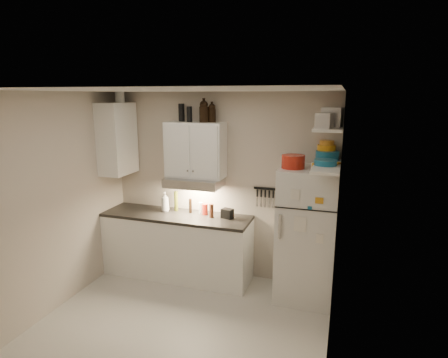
% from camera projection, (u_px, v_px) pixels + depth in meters
% --- Properties ---
extents(floor, '(3.20, 3.00, 0.02)m').
position_uv_depth(floor, '(178.00, 331.00, 4.16)').
color(floor, beige).
rests_on(floor, ground).
extents(ceiling, '(3.20, 3.00, 0.02)m').
position_uv_depth(ceiling, '(170.00, 89.00, 3.58)').
color(ceiling, silver).
rests_on(ceiling, ground).
extents(back_wall, '(3.20, 0.02, 2.60)m').
position_uv_depth(back_wall, '(221.00, 186.00, 5.27)').
color(back_wall, '#BDB1A1').
rests_on(back_wall, ground).
extents(left_wall, '(0.02, 3.00, 2.60)m').
position_uv_depth(left_wall, '(49.00, 205.00, 4.36)').
color(left_wall, '#BDB1A1').
rests_on(left_wall, ground).
extents(right_wall, '(0.02, 3.00, 2.60)m').
position_uv_depth(right_wall, '(336.00, 237.00, 3.38)').
color(right_wall, '#BDB1A1').
rests_on(right_wall, ground).
extents(base_cabinet, '(2.10, 0.60, 0.88)m').
position_uv_depth(base_cabinet, '(177.00, 247.00, 5.34)').
color(base_cabinet, white).
rests_on(base_cabinet, floor).
extents(countertop, '(2.10, 0.62, 0.04)m').
position_uv_depth(countertop, '(176.00, 216.00, 5.24)').
color(countertop, black).
rests_on(countertop, base_cabinet).
extents(upper_cabinet, '(0.80, 0.33, 0.75)m').
position_uv_depth(upper_cabinet, '(196.00, 150.00, 5.09)').
color(upper_cabinet, white).
rests_on(upper_cabinet, back_wall).
extents(side_cabinet, '(0.33, 0.55, 1.00)m').
position_uv_depth(side_cabinet, '(117.00, 139.00, 5.28)').
color(side_cabinet, white).
rests_on(side_cabinet, left_wall).
extents(range_hood, '(0.76, 0.46, 0.12)m').
position_uv_depth(range_hood, '(194.00, 182.00, 5.12)').
color(range_hood, silver).
rests_on(range_hood, back_wall).
extents(fridge, '(0.70, 0.68, 1.70)m').
position_uv_depth(fridge, '(306.00, 235.00, 4.67)').
color(fridge, silver).
rests_on(fridge, floor).
extents(shelf_hi, '(0.30, 0.95, 0.03)m').
position_uv_depth(shelf_hi, '(329.00, 127.00, 4.19)').
color(shelf_hi, white).
rests_on(shelf_hi, right_wall).
extents(shelf_lo, '(0.30, 0.95, 0.03)m').
position_uv_depth(shelf_lo, '(327.00, 166.00, 4.28)').
color(shelf_lo, white).
rests_on(shelf_lo, right_wall).
extents(knife_strip, '(0.42, 0.02, 0.03)m').
position_uv_depth(knife_strip, '(269.00, 189.00, 5.03)').
color(knife_strip, black).
rests_on(knife_strip, back_wall).
extents(dutch_oven, '(0.32, 0.32, 0.16)m').
position_uv_depth(dutch_oven, '(293.00, 162.00, 4.45)').
color(dutch_oven, '#A92113').
rests_on(dutch_oven, fridge).
extents(book_stack, '(0.32, 0.35, 0.09)m').
position_uv_depth(book_stack, '(326.00, 167.00, 4.31)').
color(book_stack, orange).
rests_on(book_stack, fridge).
extents(spice_jar, '(0.07, 0.07, 0.09)m').
position_uv_depth(spice_jar, '(313.00, 166.00, 4.34)').
color(spice_jar, silver).
rests_on(spice_jar, fridge).
extents(stock_pot, '(0.32, 0.32, 0.20)m').
position_uv_depth(stock_pot, '(335.00, 115.00, 4.46)').
color(stock_pot, silver).
rests_on(stock_pot, shelf_hi).
extents(tin_a, '(0.24, 0.22, 0.21)m').
position_uv_depth(tin_a, '(332.00, 117.00, 4.08)').
color(tin_a, '#AAAAAD').
rests_on(tin_a, shelf_hi).
extents(tin_b, '(0.19, 0.19, 0.16)m').
position_uv_depth(tin_b, '(324.00, 121.00, 3.88)').
color(tin_b, '#AAAAAD').
rests_on(tin_b, shelf_hi).
extents(bowl_teal, '(0.28, 0.28, 0.11)m').
position_uv_depth(bowl_teal, '(327.00, 155.00, 4.58)').
color(bowl_teal, '#19648B').
rests_on(bowl_teal, shelf_lo).
extents(bowl_orange, '(0.22, 0.22, 0.07)m').
position_uv_depth(bowl_orange, '(327.00, 148.00, 4.61)').
color(bowl_orange, orange).
rests_on(bowl_orange, bowl_teal).
extents(bowl_yellow, '(0.17, 0.17, 0.06)m').
position_uv_depth(bowl_yellow, '(327.00, 143.00, 4.60)').
color(bowl_yellow, orange).
rests_on(bowl_yellow, bowl_orange).
extents(plates, '(0.27, 0.27, 0.06)m').
position_uv_depth(plates, '(325.00, 162.00, 4.24)').
color(plates, '#19648B').
rests_on(plates, shelf_lo).
extents(growler_a, '(0.16, 0.16, 0.29)m').
position_uv_depth(growler_a, '(204.00, 111.00, 4.93)').
color(growler_a, black).
rests_on(growler_a, upper_cabinet).
extents(growler_b, '(0.13, 0.13, 0.25)m').
position_uv_depth(growler_b, '(212.00, 113.00, 4.95)').
color(growler_b, black).
rests_on(growler_b, upper_cabinet).
extents(thermos_a, '(0.09, 0.09, 0.21)m').
position_uv_depth(thermos_a, '(189.00, 114.00, 4.98)').
color(thermos_a, black).
rests_on(thermos_a, upper_cabinet).
extents(thermos_b, '(0.11, 0.11, 0.24)m').
position_uv_depth(thermos_b, '(182.00, 113.00, 5.11)').
color(thermos_b, black).
rests_on(thermos_b, upper_cabinet).
extents(side_jar, '(0.17, 0.17, 0.17)m').
position_uv_depth(side_jar, '(120.00, 96.00, 5.17)').
color(side_jar, silver).
rests_on(side_jar, side_cabinet).
extents(soap_bottle, '(0.13, 0.13, 0.32)m').
position_uv_depth(soap_bottle, '(165.00, 201.00, 5.34)').
color(soap_bottle, white).
rests_on(soap_bottle, countertop).
extents(pepper_mill, '(0.08, 0.08, 0.19)m').
position_uv_depth(pepper_mill, '(211.00, 211.00, 5.09)').
color(pepper_mill, '#5C2E1B').
rests_on(pepper_mill, countertop).
extents(oil_bottle, '(0.06, 0.06, 0.29)m').
position_uv_depth(oil_bottle, '(176.00, 201.00, 5.37)').
color(oil_bottle, '#515715').
rests_on(oil_bottle, countertop).
extents(vinegar_bottle, '(0.06, 0.06, 0.21)m').
position_uv_depth(vinegar_bottle, '(190.00, 206.00, 5.29)').
color(vinegar_bottle, black).
rests_on(vinegar_bottle, countertop).
extents(clear_bottle, '(0.07, 0.07, 0.16)m').
position_uv_depth(clear_bottle, '(201.00, 208.00, 5.26)').
color(clear_bottle, silver).
rests_on(clear_bottle, countertop).
extents(red_jar, '(0.10, 0.10, 0.16)m').
position_uv_depth(red_jar, '(205.00, 209.00, 5.21)').
color(red_jar, '#A92113').
rests_on(red_jar, countertop).
extents(caddy, '(0.18, 0.15, 0.13)m').
position_uv_depth(caddy, '(227.00, 213.00, 5.07)').
color(caddy, black).
rests_on(caddy, countertop).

